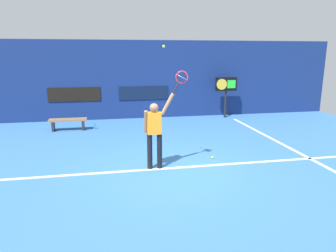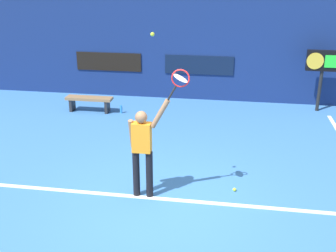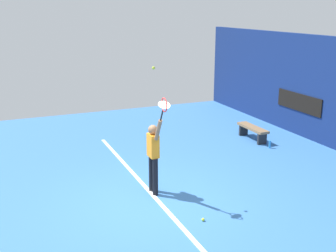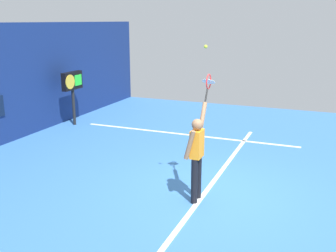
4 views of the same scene
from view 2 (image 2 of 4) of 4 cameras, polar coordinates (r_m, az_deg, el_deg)
The scene contains 12 objects.
ground_plane at distance 7.68m, azimuth -0.49°, elevation -10.63°, with size 18.00×18.00×0.00m, color #3870B2.
back_wall at distance 13.35m, azimuth 4.43°, elevation 10.92°, with size 18.00×0.20×3.45m, color navy.
sponsor_banner_center at distance 13.35m, azimuth 4.32°, elevation 8.39°, with size 2.20×0.03×0.60m, color #0C1933.
sponsor_banner_portside at distance 13.92m, azimuth -8.21°, elevation 8.80°, with size 2.20×0.03×0.60m, color black.
court_baseline at distance 7.79m, azimuth -0.33°, elevation -10.09°, with size 10.00×0.10×0.01m, color white.
tennis_player at distance 7.47m, azimuth -3.56°, elevation -2.89°, with size 0.76×0.31×1.94m.
tennis_racket at distance 6.93m, azimuth 1.61°, elevation 6.38°, with size 0.44×0.27×0.61m.
tennis_ball at distance 6.80m, azimuth -2.16°, elevation 12.57°, with size 0.07×0.07×0.07m, color #CCE033.
scoreboard_clock at distance 12.94m, azimuth 20.65°, elevation 8.06°, with size 0.96×0.20×1.83m.
court_bench at distance 12.56m, azimuth -10.84°, elevation 3.47°, with size 1.40×0.36×0.45m.
water_bottle at distance 12.33m, azimuth -6.51°, elevation 2.32°, with size 0.07×0.07×0.24m, color #338CD8.
spare_ball at distance 8.14m, azimuth 9.18°, elevation -8.68°, with size 0.07×0.07×0.07m, color #CCE033.
Camera 2 is at (1.13, -6.45, 4.01)m, focal length 44.04 mm.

